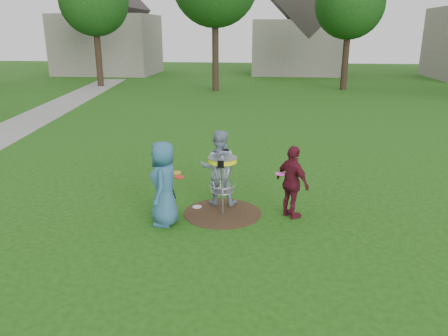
# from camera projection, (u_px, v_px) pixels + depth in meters

# --- Properties ---
(ground) EXTENTS (100.00, 100.00, 0.00)m
(ground) POSITION_uv_depth(u_px,v_px,m) (223.00, 213.00, 10.08)
(ground) COLOR #19470F
(ground) RESTS_ON ground
(dirt_patch) EXTENTS (1.80, 1.80, 0.01)m
(dirt_patch) POSITION_uv_depth(u_px,v_px,m) (223.00, 213.00, 10.08)
(dirt_patch) COLOR #47331E
(dirt_patch) RESTS_ON ground
(concrete_path) EXTENTS (7.75, 39.92, 0.02)m
(concrete_path) POSITION_uv_depth(u_px,v_px,m) (13.00, 129.00, 18.73)
(concrete_path) COLOR #9E9E99
(concrete_path) RESTS_ON ground
(player_blue) EXTENTS (0.64, 0.94, 1.84)m
(player_blue) POSITION_uv_depth(u_px,v_px,m) (164.00, 184.00, 9.27)
(player_blue) COLOR #2D5C7D
(player_blue) RESTS_ON ground
(player_black) EXTENTS (0.63, 0.64, 1.48)m
(player_black) POSITION_uv_depth(u_px,v_px,m) (167.00, 185.00, 9.75)
(player_black) COLOR black
(player_black) RESTS_ON ground
(player_grey) EXTENTS (0.90, 0.71, 1.83)m
(player_grey) POSITION_uv_depth(u_px,v_px,m) (219.00, 168.00, 10.38)
(player_grey) COLOR #7C90A0
(player_grey) RESTS_ON ground
(player_maroon) EXTENTS (0.94, 1.00, 1.65)m
(player_maroon) POSITION_uv_depth(u_px,v_px,m) (292.00, 182.00, 9.63)
(player_maroon) COLOR maroon
(player_maroon) RESTS_ON ground
(disc_on_grass) EXTENTS (0.22, 0.22, 0.02)m
(disc_on_grass) POSITION_uv_depth(u_px,v_px,m) (197.00, 207.00, 10.41)
(disc_on_grass) COLOR silver
(disc_on_grass) RESTS_ON ground
(disc_golf_basket) EXTENTS (0.66, 0.67, 1.38)m
(disc_golf_basket) POSITION_uv_depth(u_px,v_px,m) (222.00, 171.00, 9.77)
(disc_golf_basket) COLOR #9EA0A5
(disc_golf_basket) RESTS_ON ground
(held_discs) EXTENTS (2.45, 1.09, 0.24)m
(held_discs) POSITION_uv_depth(u_px,v_px,m) (214.00, 171.00, 9.67)
(held_discs) COLOR orange
(held_discs) RESTS_ON ground
(house_row) EXTENTS (44.50, 10.65, 11.62)m
(house_row) POSITION_uv_depth(u_px,v_px,m) (317.00, 29.00, 39.66)
(house_row) COLOR gray
(house_row) RESTS_ON ground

